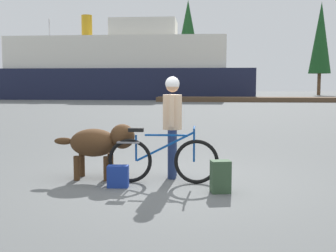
# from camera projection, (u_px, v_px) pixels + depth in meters

# --- Properties ---
(ground_plane) EXTENTS (160.00, 160.00, 0.00)m
(ground_plane) POSITION_uv_depth(u_px,v_px,m) (170.00, 181.00, 6.84)
(ground_plane) COLOR #595B5B
(bicycle) EXTENTS (1.78, 0.44, 0.91)m
(bicycle) POSITION_uv_depth(u_px,v_px,m) (162.00, 159.00, 6.68)
(bicycle) COLOR black
(bicycle) RESTS_ON ground_plane
(person_cyclist) EXTENTS (0.32, 0.53, 1.71)m
(person_cyclist) POSITION_uv_depth(u_px,v_px,m) (172.00, 117.00, 7.04)
(person_cyclist) COLOR navy
(person_cyclist) RESTS_ON ground_plane
(dog) EXTENTS (1.37, 0.55, 0.92)m
(dog) POSITION_uv_depth(u_px,v_px,m) (100.00, 142.00, 6.98)
(dog) COLOR #472D19
(dog) RESTS_ON ground_plane
(backpack) EXTENTS (0.31, 0.25, 0.47)m
(backpack) POSITION_uv_depth(u_px,v_px,m) (220.00, 177.00, 6.12)
(backpack) COLOR #334C33
(backpack) RESTS_ON ground_plane
(handbag_pannier) EXTENTS (0.33, 0.20, 0.34)m
(handbag_pannier) POSITION_uv_depth(u_px,v_px,m) (118.00, 176.00, 6.44)
(handbag_pannier) COLOR navy
(handbag_pannier) RESTS_ON ground_plane
(dock_pier) EXTENTS (19.36, 2.45, 0.40)m
(dock_pier) POSITION_uv_depth(u_px,v_px,m) (267.00, 99.00, 36.69)
(dock_pier) COLOR brown
(dock_pier) RESTS_ON ground_plane
(ferry_boat) EXTENTS (27.49, 7.71, 8.65)m
(ferry_boat) POSITION_uv_depth(u_px,v_px,m) (120.00, 70.00, 43.82)
(ferry_boat) COLOR #191E38
(ferry_boat) RESTS_ON ground_plane
(sailboat_moored) EXTENTS (7.91, 2.21, 9.20)m
(sailboat_moored) POSITION_uv_depth(u_px,v_px,m) (51.00, 93.00, 50.44)
(sailboat_moored) COLOR silver
(sailboat_moored) RESTS_ON ground_plane
(pine_tree_far_left) EXTENTS (3.35, 3.35, 10.13)m
(pine_tree_far_left) POSITION_uv_depth(u_px,v_px,m) (129.00, 51.00, 58.37)
(pine_tree_far_left) COLOR #4C331E
(pine_tree_far_left) RESTS_ON ground_plane
(pine_tree_center) EXTENTS (3.77, 3.77, 12.83)m
(pine_tree_center) POSITION_uv_depth(u_px,v_px,m) (188.00, 36.00, 57.01)
(pine_tree_center) COLOR #4C331E
(pine_tree_center) RESTS_ON ground_plane
(pine_tree_far_right) EXTENTS (2.90, 2.90, 12.34)m
(pine_tree_far_right) POSITION_uv_depth(u_px,v_px,m) (321.00, 38.00, 55.58)
(pine_tree_far_right) COLOR #4C331E
(pine_tree_far_right) RESTS_ON ground_plane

